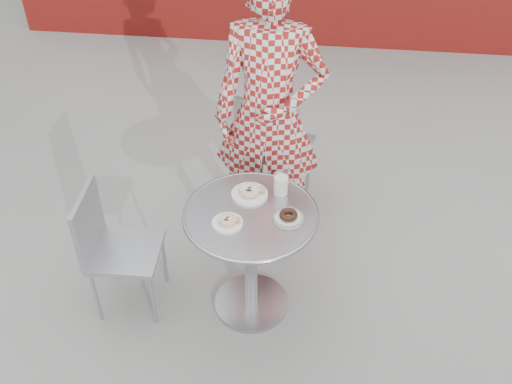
# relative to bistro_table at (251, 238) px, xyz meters

# --- Properties ---
(ground) EXTENTS (60.00, 60.00, 0.00)m
(ground) POSITION_rel_bistro_table_xyz_m (0.03, 0.01, -0.54)
(ground) COLOR #979590
(ground) RESTS_ON ground
(bistro_table) EXTENTS (0.71, 0.71, 0.71)m
(bistro_table) POSITION_rel_bistro_table_xyz_m (0.00, 0.00, 0.00)
(bistro_table) COLOR silver
(bistro_table) RESTS_ON ground
(chair_far) EXTENTS (0.52, 0.53, 0.88)m
(chair_far) POSITION_rel_bistro_table_xyz_m (0.04, 0.98, -0.27)
(chair_far) COLOR #A4A7AB
(chair_far) RESTS_ON ground
(chair_left) EXTENTS (0.39, 0.39, 0.78)m
(chair_left) POSITION_rel_bistro_table_xyz_m (-0.70, -0.05, -0.30)
(chair_left) COLOR #A4A7AB
(chair_left) RESTS_ON ground
(seated_person) EXTENTS (0.67, 0.46, 1.79)m
(seated_person) POSITION_rel_bistro_table_xyz_m (0.02, 0.65, 0.36)
(seated_person) COLOR maroon
(seated_person) RESTS_ON ground
(plate_far) EXTENTS (0.19, 0.19, 0.05)m
(plate_far) POSITION_rel_bistro_table_xyz_m (-0.02, 0.14, 0.19)
(plate_far) COLOR white
(plate_far) RESTS_ON bistro_table
(plate_near) EXTENTS (0.16, 0.16, 0.04)m
(plate_near) POSITION_rel_bistro_table_xyz_m (-0.10, -0.09, 0.19)
(plate_near) COLOR white
(plate_near) RESTS_ON bistro_table
(plate_checker) EXTENTS (0.16, 0.16, 0.04)m
(plate_checker) POSITION_rel_bistro_table_xyz_m (0.19, -0.02, 0.19)
(plate_checker) COLOR white
(plate_checker) RESTS_ON bistro_table
(milk_cup) EXTENTS (0.08, 0.08, 0.13)m
(milk_cup) POSITION_rel_bistro_table_xyz_m (0.14, 0.18, 0.23)
(milk_cup) COLOR white
(milk_cup) RESTS_ON bistro_table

